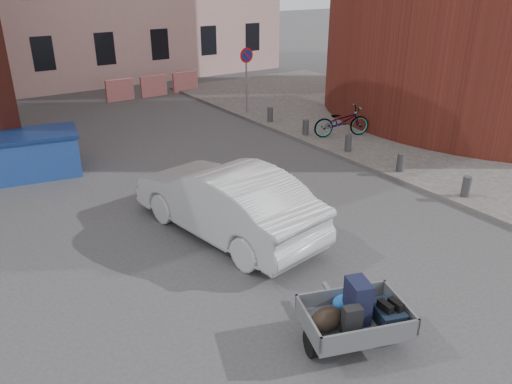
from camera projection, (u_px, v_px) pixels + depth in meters
ground at (255, 249)px, 10.87m from camera, size 120.00×120.00×0.00m
sidewalk at (413, 129)px, 19.02m from camera, size 9.00×24.00×0.12m
no_parking_sign at (247, 67)px, 20.32m from camera, size 0.60×0.09×2.65m
bollards at (348, 143)px, 16.37m from camera, size 0.22×9.02×0.55m
barriers at (154, 86)px, 24.18m from camera, size 4.70×0.18×1.00m
trailer at (354, 316)px, 7.77m from camera, size 1.87×1.98×1.20m
dumpster at (24, 155)px, 14.52m from camera, size 3.33×2.14×1.29m
silver_car at (226, 200)px, 11.23m from camera, size 2.53×5.19×1.64m
bicycle at (342, 121)px, 17.79m from camera, size 2.17×1.41×1.08m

